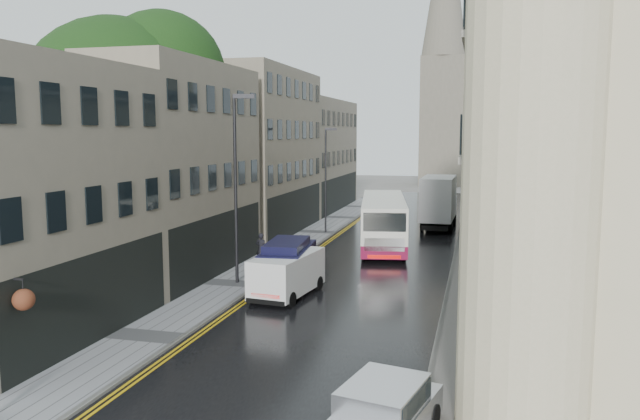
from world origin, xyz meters
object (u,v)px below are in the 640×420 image
at_px(cream_bus, 363,230).
at_px(white_van, 254,280).
at_px(tree_far, 222,150).
at_px(lamp_post_far, 326,181).
at_px(navy_van, 261,271).
at_px(lamp_post_near, 236,190).
at_px(pedestrian, 261,249).
at_px(tree_near, 117,144).
at_px(white_lorry, 422,204).

bearing_deg(cream_bus, white_van, -112.40).
xyz_separation_m(tree_far, lamp_post_far, (7.01, 2.74, -2.26)).
height_order(cream_bus, navy_van, cream_bus).
bearing_deg(white_van, lamp_post_near, 131.02).
distance_m(white_van, pedestrian, 7.74).
distance_m(pedestrian, lamp_post_far, 12.38).
xyz_separation_m(pedestrian, lamp_post_near, (0.29, -4.37, 3.70)).
height_order(cream_bus, pedestrian, cream_bus).
bearing_deg(lamp_post_near, lamp_post_far, 72.36).
xyz_separation_m(tree_near, pedestrian, (6.53, 3.74, -5.93)).
distance_m(tree_near, tree_far, 13.02).
relative_size(white_van, lamp_post_far, 0.59).
relative_size(tree_far, navy_van, 2.56).
bearing_deg(white_van, tree_far, 124.46).
relative_size(pedestrian, lamp_post_near, 0.19).
bearing_deg(cream_bus, lamp_post_near, -127.84).
bearing_deg(tree_near, pedestrian, 29.84).
height_order(white_lorry, white_van, white_lorry).
relative_size(cream_bus, white_lorry, 1.50).
xyz_separation_m(lamp_post_near, lamp_post_far, (0.49, 16.36, -0.75)).
bearing_deg(tree_near, tree_far, 88.68).
distance_m(tree_near, lamp_post_far, 17.61).
distance_m(white_lorry, white_van, 22.88).
relative_size(tree_far, white_lorry, 1.58).
bearing_deg(tree_near, white_lorry, 52.60).
relative_size(tree_near, lamp_post_near, 1.51).
distance_m(lamp_post_near, lamp_post_far, 16.39).
height_order(cream_bus, white_lorry, white_lorry).
height_order(tree_near, pedestrian, tree_near).
bearing_deg(tree_far, navy_van, -61.47).
relative_size(tree_near, lamp_post_far, 1.81).
xyz_separation_m(tree_near, cream_bus, (11.57, 8.11, -5.31)).
distance_m(tree_far, white_van, 19.41).
distance_m(cream_bus, white_van, 12.08).
bearing_deg(tree_far, lamp_post_near, -64.44).
relative_size(white_van, navy_van, 0.93).
distance_m(tree_far, cream_bus, 13.12).
bearing_deg(white_lorry, white_van, -102.20).
xyz_separation_m(white_lorry, white_van, (-5.37, -22.22, -1.04)).
bearing_deg(navy_van, cream_bus, 70.19).
relative_size(cream_bus, navy_van, 2.43).
bearing_deg(lamp_post_far, pedestrian, -102.77).
height_order(lamp_post_near, lamp_post_far, lamp_post_near).
xyz_separation_m(white_lorry, lamp_post_far, (-6.89, -2.83, 1.88)).
xyz_separation_m(tree_near, lamp_post_far, (7.31, 15.74, -2.98)).
bearing_deg(pedestrian, navy_van, 113.42).
xyz_separation_m(tree_far, white_lorry, (13.90, 5.57, -4.14)).
distance_m(navy_van, pedestrian, 6.78).
distance_m(tree_near, cream_bus, 15.10).
bearing_deg(white_lorry, tree_near, -126.01).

